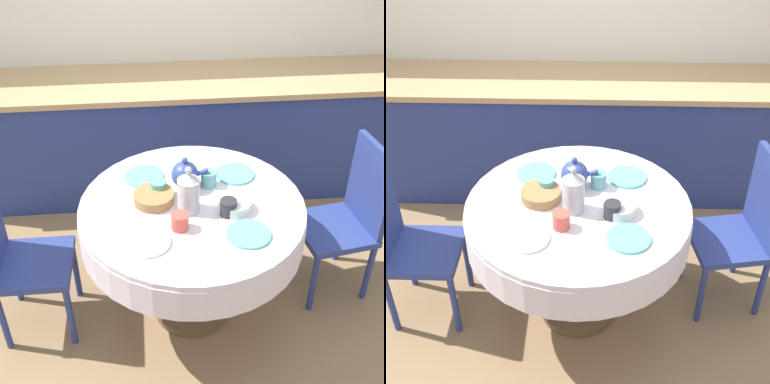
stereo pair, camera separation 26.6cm
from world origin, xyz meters
The scene contains 18 objects.
ground_plane centered at (0.00, 0.00, 0.00)m, with size 12.00×12.00×0.00m, color #8E704C.
wall_back centered at (0.00, 1.63, 1.30)m, with size 7.00×0.05×2.60m.
kitchen_counter centered at (0.00, 1.29, 0.44)m, with size 3.24×0.64×0.89m.
dining_table centered at (0.00, 0.00, 0.65)m, with size 1.16×1.16×0.78m.
chair_left centered at (0.92, 0.15, 0.53)m, with size 0.46×0.46×0.96m.
chair_right centered at (-0.93, 0.00, 0.53)m, with size 0.40×0.40×0.96m.
plate_near_left centered at (-0.23, -0.27, 0.79)m, with size 0.21×0.21×0.01m, color white.
cup_near_left centered at (-0.07, -0.18, 0.82)m, with size 0.08×0.08×0.08m, color #CC4C3D.
plate_near_right centered at (0.24, -0.26, 0.79)m, with size 0.21×0.21×0.01m, color #60BCB7.
cup_near_right centered at (0.17, -0.09, 0.82)m, with size 0.08×0.08×0.08m, color #28282D.
plate_far_left centered at (-0.24, 0.27, 0.79)m, with size 0.21×0.21×0.01m, color #60BCB7.
cup_far_left centered at (-0.17, 0.10, 0.82)m, with size 0.08×0.08×0.08m, color #5BA39E.
plate_far_right centered at (0.26, 0.25, 0.79)m, with size 0.21×0.21×0.01m, color #60BCB7.
cup_far_right centered at (0.10, 0.16, 0.82)m, with size 0.08×0.08×0.08m, color #5BA39E.
coffee_carafe centered at (-0.02, -0.04, 0.89)m, with size 0.11×0.11×0.26m.
teapot centered at (-0.02, 0.15, 0.86)m, with size 0.20×0.14×0.19m.
bread_basket centered at (-0.19, 0.04, 0.81)m, with size 0.21×0.21×0.05m, color olive.
fruit_bowl centered at (0.21, -0.06, 0.81)m, with size 0.17×0.17×0.05m, color silver.
Camera 1 is at (-0.20, -2.14, 2.43)m, focal length 50.00 mm.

